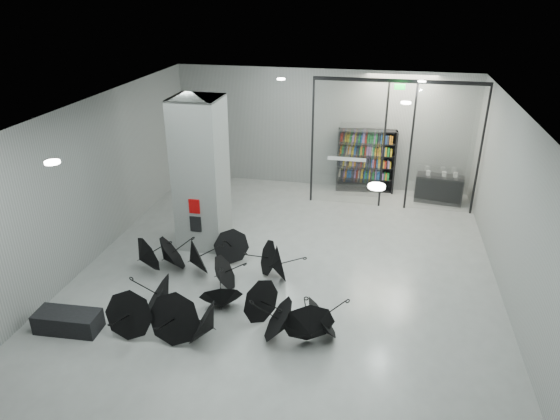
% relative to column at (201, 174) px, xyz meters
% --- Properties ---
extents(room, '(14.00, 14.02, 4.01)m').
position_rel_column_xyz_m(room, '(2.50, -2.00, 0.84)').
color(room, gray).
rests_on(room, ground).
extents(column, '(1.20, 1.20, 4.00)m').
position_rel_column_xyz_m(column, '(0.00, 0.00, 0.00)').
color(column, slate).
rests_on(column, ground).
extents(fire_cabinet, '(0.28, 0.04, 0.38)m').
position_rel_column_xyz_m(fire_cabinet, '(0.00, -0.62, -0.65)').
color(fire_cabinet, '#A50A07').
rests_on(fire_cabinet, column).
extents(info_panel, '(0.30, 0.03, 0.42)m').
position_rel_column_xyz_m(info_panel, '(0.00, -0.62, -1.15)').
color(info_panel, black).
rests_on(info_panel, column).
extents(exit_sign, '(0.30, 0.06, 0.15)m').
position_rel_column_xyz_m(exit_sign, '(4.90, 3.30, 1.82)').
color(exit_sign, '#0CE533').
rests_on(exit_sign, room).
extents(glass_partition, '(5.06, 0.08, 4.00)m').
position_rel_column_xyz_m(glass_partition, '(4.89, 3.50, 0.18)').
color(glass_partition, silver).
rests_on(glass_partition, ground).
extents(bench, '(1.34, 0.63, 0.42)m').
position_rel_column_xyz_m(bench, '(-1.46, -4.22, -1.79)').
color(bench, black).
rests_on(bench, ground).
extents(bookshelf, '(1.96, 0.59, 2.12)m').
position_rel_column_xyz_m(bookshelf, '(4.06, 4.75, -0.94)').
color(bookshelf, black).
rests_on(bookshelf, ground).
extents(shop_counter, '(1.54, 0.77, 0.88)m').
position_rel_column_xyz_m(shop_counter, '(6.47, 4.24, -1.56)').
color(shop_counter, black).
rests_on(shop_counter, ground).
extents(umbrella_cluster, '(5.75, 4.38, 1.25)m').
position_rel_column_xyz_m(umbrella_cluster, '(1.32, -2.78, -1.69)').
color(umbrella_cluster, black).
rests_on(umbrella_cluster, ground).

